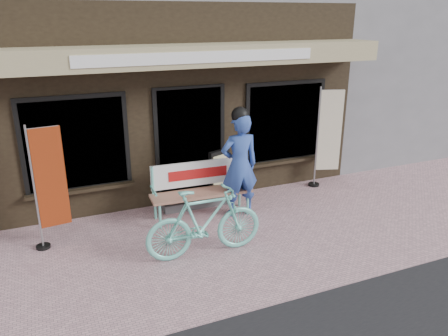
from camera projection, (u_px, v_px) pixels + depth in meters
name	position (u px, v px, depth m)	size (l,w,h in m)	color
ground	(233.00, 247.00, 6.72)	(70.00, 70.00, 0.00)	#C4969E
storefront	(147.00, 33.00, 10.05)	(7.00, 6.77, 6.00)	black
neighbor_right_near	(410.00, 35.00, 13.69)	(10.00, 7.00, 5.60)	slate
bench	(200.00, 185.00, 7.65)	(1.80, 0.54, 0.96)	#6BD1C0
person	(239.00, 163.00, 7.54)	(0.69, 0.47, 1.95)	#2F4DA3
bicycle	(205.00, 222.00, 6.36)	(0.50, 1.76, 1.06)	#6BD1C0
nobori_red	(48.00, 185.00, 6.46)	(0.57, 0.24, 1.94)	gray
nobori_cream	(327.00, 136.00, 8.82)	(0.61, 0.31, 2.07)	gray
menu_stand	(219.00, 174.00, 8.40)	(0.48, 0.26, 0.96)	black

